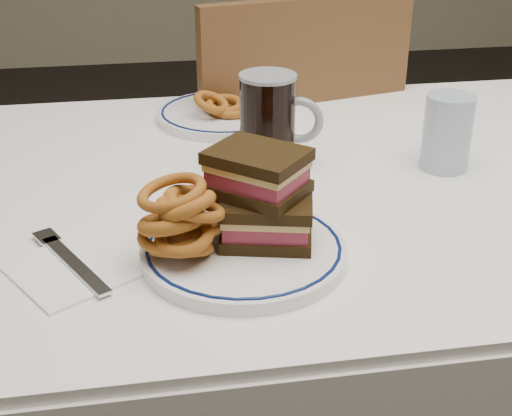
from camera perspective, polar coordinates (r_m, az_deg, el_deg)
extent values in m
cube|color=white|center=(1.12, 8.78, 2.08)|extent=(1.26, 0.86, 0.03)
cylinder|color=#4F3119|center=(1.56, -15.67, -6.93)|extent=(0.06, 0.06, 0.71)
cube|color=white|center=(1.53, 3.72, 5.83)|extent=(1.26, 0.01, 0.17)
cube|color=#4F3119|center=(1.71, 0.77, 0.85)|extent=(0.53, 0.53, 0.04)
cylinder|color=#4F3119|center=(2.04, 3.49, -2.08)|extent=(0.04, 0.04, 0.43)
cylinder|color=#4F3119|center=(1.76, 8.87, -7.52)|extent=(0.04, 0.04, 0.43)
cylinder|color=#4F3119|center=(1.92, -6.68, -4.16)|extent=(0.04, 0.04, 0.43)
cylinder|color=#4F3119|center=(1.62, -2.80, -10.49)|extent=(0.04, 0.04, 0.43)
cube|color=#4F3119|center=(1.44, 3.99, 7.02)|extent=(0.43, 0.13, 0.48)
cylinder|color=white|center=(0.87, -0.99, -3.51)|extent=(0.25, 0.25, 0.02)
torus|color=#0B1B52|center=(0.86, -1.00, -3.02)|extent=(0.24, 0.24, 0.00)
cube|color=black|center=(0.87, 0.85, -2.11)|extent=(0.13, 0.11, 0.01)
cube|color=#A32F46|center=(0.86, 0.86, -1.16)|extent=(0.12, 0.10, 0.02)
cube|color=#D8B760|center=(0.86, 0.86, -0.35)|extent=(0.12, 0.10, 0.01)
cube|color=black|center=(0.85, 0.87, 0.36)|extent=(0.13, 0.11, 0.01)
cube|color=black|center=(0.86, 0.11, 1.59)|extent=(0.14, 0.14, 0.01)
cube|color=#A32F46|center=(0.85, 0.11, 2.59)|extent=(0.13, 0.13, 0.02)
cube|color=#D8B760|center=(0.84, 0.11, 3.43)|extent=(0.13, 0.13, 0.01)
cube|color=black|center=(0.84, 0.11, 4.18)|extent=(0.14, 0.14, 0.01)
torus|color=#6E300E|center=(0.84, -6.00, -3.28)|extent=(0.08, 0.08, 0.05)
torus|color=#6E300E|center=(0.86, -4.86, -1.71)|extent=(0.10, 0.09, 0.06)
torus|color=#6E300E|center=(0.84, -6.82, -2.15)|extent=(0.08, 0.08, 0.02)
torus|color=#6E300E|center=(0.82, -5.78, -2.29)|extent=(0.07, 0.07, 0.03)
torus|color=#6E300E|center=(0.83, -6.78, -1.08)|extent=(0.08, 0.08, 0.05)
torus|color=#6E300E|center=(0.85, -4.93, 0.20)|extent=(0.08, 0.08, 0.05)
torus|color=#6E300E|center=(0.82, -5.23, -0.03)|extent=(0.09, 0.08, 0.05)
torus|color=#6E300E|center=(0.81, -5.50, 0.12)|extent=(0.08, 0.07, 0.06)
torus|color=#6E300E|center=(0.82, -6.76, 1.26)|extent=(0.08, 0.08, 0.03)
cylinder|color=silver|center=(0.94, -5.31, 0.47)|extent=(0.05, 0.05, 0.03)
cylinder|color=#801002|center=(0.93, -5.34, 1.02)|extent=(0.04, 0.04, 0.01)
cylinder|color=black|center=(1.10, 0.93, 6.94)|extent=(0.09, 0.09, 0.14)
cylinder|color=gray|center=(1.08, 0.95, 10.50)|extent=(0.09, 0.09, 0.01)
torus|color=gray|center=(1.10, 3.50, 7.01)|extent=(0.07, 0.04, 0.07)
cylinder|color=#A2BCD1|center=(1.13, 15.05, 5.86)|extent=(0.07, 0.07, 0.12)
cylinder|color=white|center=(1.32, -2.52, 7.45)|extent=(0.25, 0.25, 0.02)
torus|color=#0B1B52|center=(1.32, -2.53, 7.79)|extent=(0.23, 0.23, 0.00)
torus|color=#6E300E|center=(1.30, -2.08, 7.88)|extent=(0.08, 0.08, 0.02)
torus|color=#6E300E|center=(1.30, -2.52, 8.28)|extent=(0.07, 0.07, 0.02)
torus|color=#6E300E|center=(1.29, -3.58, 8.44)|extent=(0.07, 0.07, 0.05)
cube|color=white|center=(0.87, -14.23, -4.64)|extent=(0.19, 0.19, 0.00)
cube|color=silver|center=(0.87, -14.26, -4.42)|extent=(0.09, 0.15, 0.00)
cube|color=silver|center=(0.94, -16.40, -2.24)|extent=(0.04, 0.04, 0.00)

